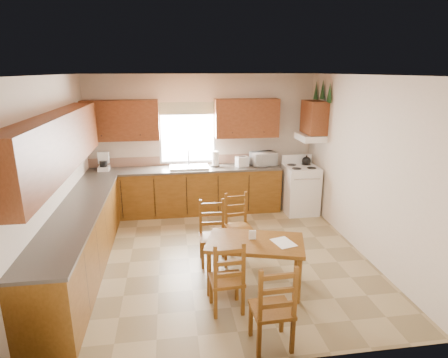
{
  "coord_description": "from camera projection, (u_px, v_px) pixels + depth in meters",
  "views": [
    {
      "loc": [
        -0.65,
        -5.17,
        2.76
      ],
      "look_at": [
        0.15,
        0.3,
        1.15
      ],
      "focal_mm": 30.0,
      "sensor_mm": 36.0,
      "label": 1
    }
  ],
  "objects": [
    {
      "name": "floor",
      "position": [
        217.0,
        256.0,
        5.78
      ],
      "size": [
        4.5,
        4.5,
        0.0
      ],
      "primitive_type": "plane",
      "color": "#938158",
      "rests_on": "ground"
    },
    {
      "name": "ceiling",
      "position": [
        216.0,
        75.0,
        5.02
      ],
      "size": [
        4.5,
        4.5,
        0.0
      ],
      "primitive_type": "plane",
      "color": "brown",
      "rests_on": "floor"
    },
    {
      "name": "wall_left",
      "position": [
        53.0,
        178.0,
        5.09
      ],
      "size": [
        4.5,
        4.5,
        0.0
      ],
      "primitive_type": "plane",
      "color": "beige",
      "rests_on": "floor"
    },
    {
      "name": "wall_right",
      "position": [
        363.0,
        166.0,
        5.71
      ],
      "size": [
        4.5,
        4.5,
        0.0
      ],
      "primitive_type": "plane",
      "color": "beige",
      "rests_on": "floor"
    },
    {
      "name": "wall_back",
      "position": [
        203.0,
        143.0,
        7.54
      ],
      "size": [
        4.5,
        4.5,
        0.0
      ],
      "primitive_type": "plane",
      "color": "beige",
      "rests_on": "floor"
    },
    {
      "name": "wall_front",
      "position": [
        249.0,
        239.0,
        3.26
      ],
      "size": [
        4.5,
        4.5,
        0.0
      ],
      "primitive_type": "plane",
      "color": "beige",
      "rests_on": "floor"
    },
    {
      "name": "lower_cab_back",
      "position": [
        186.0,
        191.0,
        7.45
      ],
      "size": [
        3.75,
        0.6,
        0.88
      ],
      "primitive_type": "cube",
      "color": "brown",
      "rests_on": "floor"
    },
    {
      "name": "lower_cab_left",
      "position": [
        81.0,
        243.0,
        5.24
      ],
      "size": [
        0.6,
        3.6,
        0.88
      ],
      "primitive_type": "cube",
      "color": "brown",
      "rests_on": "floor"
    },
    {
      "name": "counter_back",
      "position": [
        185.0,
        169.0,
        7.33
      ],
      "size": [
        3.75,
        0.63,
        0.04
      ],
      "primitive_type": "cube",
      "color": "#4A443E",
      "rests_on": "lower_cab_back"
    },
    {
      "name": "counter_left",
      "position": [
        77.0,
        212.0,
        5.11
      ],
      "size": [
        0.63,
        3.6,
        0.04
      ],
      "primitive_type": "cube",
      "color": "#4A443E",
      "rests_on": "lower_cab_left"
    },
    {
      "name": "backsplash",
      "position": [
        185.0,
        160.0,
        7.57
      ],
      "size": [
        3.75,
        0.01,
        0.18
      ],
      "primitive_type": "cube",
      "color": "#946E5A",
      "rests_on": "counter_back"
    },
    {
      "name": "upper_cab_back_left",
      "position": [
        121.0,
        120.0,
        7.02
      ],
      "size": [
        1.41,
        0.33,
        0.75
      ],
      "primitive_type": "cube",
      "color": "brown",
      "rests_on": "wall_back"
    },
    {
      "name": "upper_cab_back_right",
      "position": [
        247.0,
        118.0,
        7.36
      ],
      "size": [
        1.25,
        0.33,
        0.75
      ],
      "primitive_type": "cube",
      "color": "brown",
      "rests_on": "wall_back"
    },
    {
      "name": "upper_cab_left",
      "position": [
        58.0,
        143.0,
        4.83
      ],
      "size": [
        0.33,
        3.6,
        0.75
      ],
      "primitive_type": "cube",
      "color": "brown",
      "rests_on": "wall_left"
    },
    {
      "name": "upper_cab_stove",
      "position": [
        314.0,
        117.0,
        7.1
      ],
      "size": [
        0.33,
        0.62,
        0.62
      ],
      "primitive_type": "cube",
      "color": "brown",
      "rests_on": "wall_right"
    },
    {
      "name": "range_hood",
      "position": [
        310.0,
        137.0,
        7.2
      ],
      "size": [
        0.44,
        0.62,
        0.12
      ],
      "primitive_type": "cube",
      "color": "white",
      "rests_on": "wall_right"
    },
    {
      "name": "window_frame",
      "position": [
        188.0,
        134.0,
        7.41
      ],
      "size": [
        1.13,
        0.02,
        1.18
      ],
      "primitive_type": "cube",
      "color": "white",
      "rests_on": "wall_back"
    },
    {
      "name": "window_pane",
      "position": [
        188.0,
        134.0,
        7.41
      ],
      "size": [
        1.05,
        0.01,
        1.1
      ],
      "primitive_type": "cube",
      "color": "white",
      "rests_on": "wall_back"
    },
    {
      "name": "window_valance",
      "position": [
        187.0,
        108.0,
        7.24
      ],
      "size": [
        1.19,
        0.01,
        0.24
      ],
      "primitive_type": "cube",
      "color": "#587144",
      "rests_on": "wall_back"
    },
    {
      "name": "sink_basin",
      "position": [
        189.0,
        167.0,
        7.32
      ],
      "size": [
        0.75,
        0.45,
        0.04
      ],
      "primitive_type": "cube",
      "color": "silver",
      "rests_on": "counter_back"
    },
    {
      "name": "pine_decal_a",
      "position": [
        330.0,
        92.0,
        6.68
      ],
      "size": [
        0.22,
        0.22,
        0.36
      ],
      "primitive_type": "cone",
      "color": "#1D4622",
      "rests_on": "wall_right"
    },
    {
      "name": "pine_decal_b",
      "position": [
        323.0,
        89.0,
        6.97
      ],
      "size": [
        0.22,
        0.22,
        0.36
      ],
      "primitive_type": "cone",
      "color": "#1D4622",
      "rests_on": "wall_right"
    },
    {
      "name": "pine_decal_c",
      "position": [
        316.0,
        91.0,
        7.29
      ],
      "size": [
        0.22,
        0.22,
        0.36
      ],
      "primitive_type": "cone",
      "color": "#1D4622",
      "rests_on": "wall_right"
    },
    {
      "name": "stove",
      "position": [
        300.0,
        190.0,
        7.45
      ],
      "size": [
        0.64,
        0.66,
        0.93
      ],
      "primitive_type": "cube",
      "rotation": [
        0.0,
        0.0,
        0.01
      ],
      "color": "white",
      "rests_on": "floor"
    },
    {
      "name": "coffeemaker",
      "position": [
        103.0,
        161.0,
        7.1
      ],
      "size": [
        0.28,
        0.31,
        0.35
      ],
      "primitive_type": "cube",
      "rotation": [
        0.0,
        0.0,
        -0.36
      ],
      "color": "white",
      "rests_on": "counter_back"
    },
    {
      "name": "paper_towel",
      "position": [
        215.0,
        159.0,
        7.4
      ],
      "size": [
        0.17,
        0.17,
        0.31
      ],
      "primitive_type": "cylinder",
      "rotation": [
        0.0,
        0.0,
        -0.36
      ],
      "color": "white",
      "rests_on": "counter_back"
    },
    {
      "name": "toaster",
      "position": [
        242.0,
        161.0,
        7.43
      ],
      "size": [
        0.27,
        0.22,
        0.2
      ],
      "primitive_type": "cube",
      "rotation": [
        0.0,
        0.0,
        0.32
      ],
      "color": "white",
      "rests_on": "counter_back"
    },
    {
      "name": "microwave",
      "position": [
        263.0,
        159.0,
        7.5
      ],
      "size": [
        0.51,
        0.41,
        0.27
      ],
      "primitive_type": "imported",
      "rotation": [
        0.0,
        0.0,
        0.21
      ],
      "color": "white",
      "rests_on": "counter_back"
    },
    {
      "name": "dining_table",
      "position": [
        255.0,
        264.0,
        4.88
      ],
      "size": [
        1.38,
        1.02,
        0.66
      ],
      "primitive_type": "cube",
      "rotation": [
        0.0,
        0.0,
        -0.28
      ],
      "color": "brown",
      "rests_on": "floor"
    },
    {
      "name": "chair_near_left",
      "position": [
        227.0,
        275.0,
        4.38
      ],
      "size": [
        0.4,
        0.39,
        0.91
      ],
      "primitive_type": "cube",
      "rotation": [
        0.0,
        0.0,
        3.2
      ],
      "color": "brown",
      "rests_on": "floor"
    },
    {
      "name": "chair_near_right",
      "position": [
        272.0,
        304.0,
        3.79
      ],
      "size": [
        0.42,
        0.4,
        0.97
      ],
      "primitive_type": "cube",
      "rotation": [
        0.0,
        0.0,
        3.18
      ],
      "color": "brown",
      "rests_on": "floor"
    },
    {
      "name": "chair_far_left",
      "position": [
        238.0,
        223.0,
        5.86
      ],
      "size": [
        0.42,
        0.4,
        0.91
      ],
      "primitive_type": "cube",
      "rotation": [
        0.0,
        0.0,
        0.12
      ],
      "color": "brown",
      "rests_on": "floor"
    },
    {
      "name": "chair_far_right",
      "position": [
        213.0,
        234.0,
        5.46
      ],
      "size": [
        0.4,
        0.38,
        0.94
      ],
      "primitive_type": "cube",
      "rotation": [
        0.0,
        0.0,
        -0.01
      ],
      "color": "brown",
      "rests_on": "floor"
    },
    {
      "name": "table_paper",
      "position": [
        283.0,
        242.0,
        4.75
      ],
      "size": [
        0.3,
        0.36,
        0.0
      ],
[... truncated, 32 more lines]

